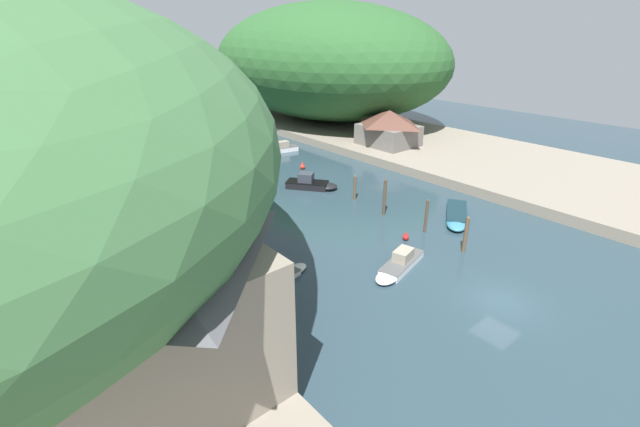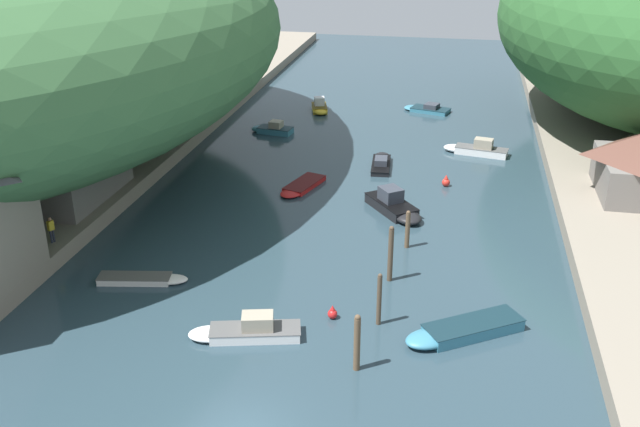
% 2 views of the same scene
% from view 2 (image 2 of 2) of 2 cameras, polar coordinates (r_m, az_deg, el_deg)
% --- Properties ---
extents(water_surface, '(130.00, 130.00, 0.00)m').
position_cam_2_polar(water_surface, '(57.00, 2.66, 2.69)').
color(water_surface, '#283D47').
rests_on(water_surface, ground).
extents(left_bank, '(22.00, 120.00, 1.08)m').
position_cam_2_polar(left_bank, '(65.75, -20.63, 4.58)').
color(left_bank, gray).
rests_on(left_bank, ground).
extents(hillside_left, '(42.14, 59.00, 19.20)m').
position_cam_2_polar(hillside_left, '(61.73, -24.22, 12.63)').
color(hillside_left, '#3D6B3D').
rests_on(hillside_left, left_bank).
extents(boathouse_shed, '(5.65, 9.44, 4.77)m').
position_cam_2_polar(boathouse_shed, '(53.02, -19.49, 3.72)').
color(boathouse_shed, slate).
rests_on(boathouse_shed, left_bank).
extents(boat_near_quay, '(1.85, 5.70, 0.91)m').
position_cam_2_polar(boat_near_quay, '(60.24, 4.92, 4.10)').
color(boat_near_quay, black).
rests_on(boat_near_quay, water_surface).
extents(boat_white_cruiser, '(4.87, 5.61, 1.69)m').
position_cam_2_polar(boat_white_cruiser, '(51.00, 6.04, 0.56)').
color(boat_white_cruiser, black).
rests_on(boat_white_cruiser, water_surface).
extents(boat_navy_launch, '(5.93, 2.83, 1.33)m').
position_cam_2_polar(boat_navy_launch, '(37.06, -6.04, -9.30)').
color(boat_navy_launch, white).
rests_on(boat_navy_launch, water_surface).
extents(boat_moored_right, '(5.21, 3.30, 0.90)m').
position_cam_2_polar(boat_moored_right, '(76.69, 8.49, 8.29)').
color(boat_moored_right, teal).
rests_on(boat_moored_right, water_surface).
extents(boat_open_rowboat, '(2.36, 3.93, 1.45)m').
position_cam_2_polar(boat_open_rowboat, '(75.70, -0.03, 8.47)').
color(boat_open_rowboat, gold).
rests_on(boat_open_rowboat, water_surface).
extents(boat_mid_channel, '(5.39, 2.10, 0.40)m').
position_cam_2_polar(boat_mid_channel, '(43.13, -13.79, -5.11)').
color(boat_mid_channel, silver).
rests_on(boat_mid_channel, water_surface).
extents(boat_red_skiff, '(6.40, 5.03, 0.66)m').
position_cam_2_polar(boat_red_skiff, '(37.65, 11.11, -9.21)').
color(boat_red_skiff, teal).
rests_on(boat_red_skiff, water_surface).
extents(boat_far_upstream, '(3.07, 5.35, 0.38)m').
position_cam_2_polar(boat_far_upstream, '(55.12, -1.56, 2.16)').
color(boat_far_upstream, red).
rests_on(boat_far_upstream, water_surface).
extents(boat_cabin_cruiser, '(5.78, 2.50, 1.46)m').
position_cam_2_polar(boat_cabin_cruiser, '(64.24, 12.31, 5.06)').
color(boat_cabin_cruiser, white).
rests_on(boat_cabin_cruiser, water_surface).
extents(boat_small_dinghy, '(4.24, 2.14, 1.21)m').
position_cam_2_polar(boat_small_dinghy, '(68.83, -3.91, 6.77)').
color(boat_small_dinghy, teal).
rests_on(boat_small_dinghy, water_surface).
extents(mooring_post_nearest, '(0.32, 0.32, 3.03)m').
position_cam_2_polar(mooring_post_nearest, '(34.03, 2.98, -10.25)').
color(mooring_post_nearest, brown).
rests_on(mooring_post_nearest, water_surface).
extents(mooring_post_second, '(0.25, 0.25, 3.02)m').
position_cam_2_polar(mooring_post_second, '(37.46, 4.76, -6.83)').
color(mooring_post_second, '#4C3D2D').
rests_on(mooring_post_second, water_surface).
extents(mooring_post_middle, '(0.31, 0.31, 3.52)m').
position_cam_2_polar(mooring_post_middle, '(41.53, 5.67, -3.20)').
color(mooring_post_middle, '#4C3D2D').
rests_on(mooring_post_middle, water_surface).
extents(mooring_post_fourth, '(0.30, 0.30, 2.58)m').
position_cam_2_polar(mooring_post_fourth, '(45.77, 7.02, -1.24)').
color(mooring_post_fourth, brown).
rests_on(mooring_post_fourth, water_surface).
extents(channel_buoy_near, '(0.53, 0.53, 0.80)m').
position_cam_2_polar(channel_buoy_near, '(38.45, 1.01, -7.98)').
color(channel_buoy_near, red).
rests_on(channel_buoy_near, water_surface).
extents(channel_buoy_far, '(0.63, 0.63, 0.94)m').
position_cam_2_polar(channel_buoy_far, '(56.45, 10.05, 2.52)').
color(channel_buoy_far, red).
rests_on(channel_buoy_far, water_surface).
extents(person_on_quay, '(0.34, 0.43, 1.69)m').
position_cam_2_polar(person_on_quay, '(46.79, -20.72, -1.10)').
color(person_on_quay, '#282D3D').
rests_on(person_on_quay, left_bank).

